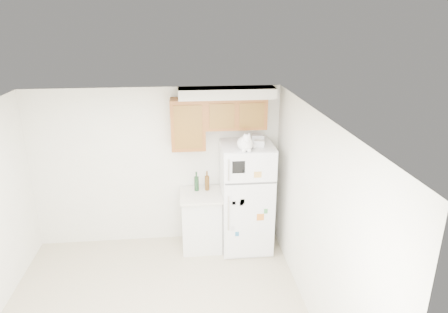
{
  "coord_description": "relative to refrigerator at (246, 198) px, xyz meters",
  "views": [
    {
      "loc": [
        0.44,
        -3.87,
        3.49
      ],
      "look_at": [
        1.0,
        1.55,
        1.55
      ],
      "focal_mm": 32.0,
      "sensor_mm": 36.0,
      "label": 1
    }
  ],
  "objects": [
    {
      "name": "cat",
      "position": [
        -0.07,
        -0.25,
        0.96
      ],
      "size": [
        0.28,
        0.41,
        0.29
      ],
      "color": "white",
      "rests_on": "refrigerator"
    },
    {
      "name": "storage_box_back",
      "position": [
        0.19,
        0.16,
        0.9
      ],
      "size": [
        0.2,
        0.16,
        0.1
      ],
      "primitive_type": "cube",
      "rotation": [
        0.0,
        0.0,
        -0.18
      ],
      "color": "white",
      "rests_on": "refrigerator"
    },
    {
      "name": "storage_box_front",
      "position": [
        0.16,
        -0.09,
        0.89
      ],
      "size": [
        0.17,
        0.14,
        0.09
      ],
      "primitive_type": "cube",
      "rotation": [
        0.0,
        0.0,
        -0.24
      ],
      "color": "white",
      "rests_on": "refrigerator"
    },
    {
      "name": "bottle_amber",
      "position": [
        -0.59,
        0.2,
        0.22
      ],
      "size": [
        0.07,
        0.07,
        0.31
      ],
      "primitive_type": null,
      "color": "#593814",
      "rests_on": "base_counter"
    },
    {
      "name": "base_counter",
      "position": [
        -0.69,
        0.07,
        -0.39
      ],
      "size": [
        0.64,
        0.64,
        0.92
      ],
      "color": "white",
      "rests_on": "ground_plane"
    },
    {
      "name": "refrigerator",
      "position": [
        0.0,
        0.0,
        0.0
      ],
      "size": [
        0.76,
        0.78,
        1.7
      ],
      "color": "white",
      "rests_on": "ground_plane"
    },
    {
      "name": "room_shell",
      "position": [
        -1.23,
        -1.36,
        0.82
      ],
      "size": [
        3.84,
        4.04,
        2.52
      ],
      "color": "white",
      "rests_on": "ground_plane"
    },
    {
      "name": "bottle_green",
      "position": [
        -0.75,
        0.19,
        0.22
      ],
      "size": [
        0.07,
        0.07,
        0.31
      ],
      "primitive_type": null,
      "color": "#19381E",
      "rests_on": "base_counter"
    }
  ]
}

